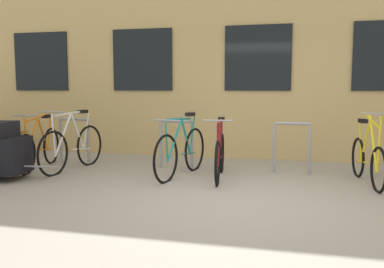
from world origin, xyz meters
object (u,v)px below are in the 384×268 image
object	(u,v)px
bicycle_yellow	(368,159)
bicycle_teal	(181,151)
bicycle_white	(72,147)
bicycle_orange	(39,147)
bicycle_maroon	(220,155)

from	to	relation	value
bicycle_yellow	bicycle_teal	bearing A→B (deg)	-177.59
bicycle_white	bicycle_orange	world-z (taller)	bicycle_white
bicycle_white	bicycle_teal	bearing A→B (deg)	-0.98
bicycle_orange	bicycle_teal	bearing A→B (deg)	-0.56
bicycle_yellow	bicycle_white	distance (m)	4.82
bicycle_yellow	bicycle_teal	world-z (taller)	bicycle_yellow
bicycle_maroon	bicycle_white	xyz separation A→B (m)	(-2.61, 0.04, 0.04)
bicycle_yellow	bicycle_teal	distance (m)	2.85
bicycle_orange	bicycle_yellow	bearing A→B (deg)	0.98
bicycle_orange	bicycle_white	bearing A→B (deg)	0.73
bicycle_maroon	bicycle_teal	size ratio (longest dim) A/B	0.93
bicycle_yellow	bicycle_orange	bearing A→B (deg)	-179.02
bicycle_yellow	bicycle_white	bearing A→B (deg)	-178.98
bicycle_white	bicycle_teal	world-z (taller)	bicycle_white
bicycle_teal	bicycle_orange	distance (m)	2.62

